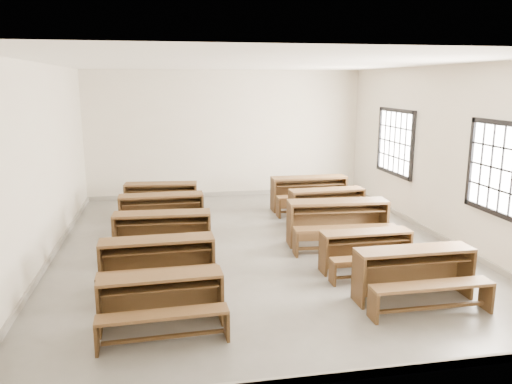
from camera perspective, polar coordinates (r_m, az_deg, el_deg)
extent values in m
plane|color=slate|center=(9.04, 0.00, -6.20)|extent=(8.50, 8.50, 0.00)
cube|color=white|center=(8.57, 0.00, 14.35)|extent=(7.00, 8.50, 0.05)
cube|color=beige|center=(12.81, -3.45, 6.62)|extent=(7.00, 0.05, 3.20)
cube|color=beige|center=(4.66, 9.48, -3.75)|extent=(7.00, 0.05, 3.20)
cube|color=beige|center=(8.74, -23.06, 2.96)|extent=(0.05, 8.50, 3.20)
cube|color=beige|center=(9.89, 20.26, 4.18)|extent=(0.05, 8.50, 3.20)
cube|color=gray|center=(13.06, -3.36, -0.16)|extent=(7.00, 0.04, 0.10)
cube|color=gray|center=(5.29, 8.87, -20.11)|extent=(7.00, 0.04, 0.10)
cube|color=gray|center=(9.09, -22.27, -6.71)|extent=(0.04, 8.50, 0.10)
cube|color=gray|center=(10.21, 19.64, -4.45)|extent=(0.04, 8.50, 0.10)
cube|color=white|center=(8.41, 26.41, 2.33)|extent=(0.02, 1.50, 1.30)
cube|color=black|center=(8.32, 26.76, 7.00)|extent=(0.06, 1.62, 0.08)
cube|color=black|center=(8.53, 25.86, -2.24)|extent=(0.06, 1.62, 0.08)
cube|color=black|center=(9.04, 23.35, 3.22)|extent=(0.06, 0.08, 1.46)
cube|color=white|center=(11.46, 15.69, 5.51)|extent=(0.02, 1.50, 1.30)
cube|color=black|center=(11.40, 15.81, 8.95)|extent=(0.06, 1.62, 0.08)
cube|color=black|center=(11.55, 15.41, 2.11)|extent=(0.06, 1.62, 0.08)
cube|color=black|center=(10.76, 17.43, 4.98)|extent=(0.06, 0.08, 1.46)
cube|color=black|center=(12.17, 13.98, 5.97)|extent=(0.06, 0.08, 1.46)
cube|color=brown|center=(6.09, -10.88, -9.43)|extent=(1.48, 0.43, 0.04)
cube|color=brown|center=(6.37, -10.81, -11.65)|extent=(1.47, 0.10, 0.62)
cube|color=#452D17|center=(6.24, -17.48, -12.52)|extent=(0.05, 0.37, 0.62)
cube|color=#452D17|center=(6.27, -4.07, -11.83)|extent=(0.05, 0.37, 0.62)
cube|color=#452D17|center=(6.12, -10.82, -10.61)|extent=(1.37, 0.33, 0.02)
cube|color=brown|center=(5.79, -10.60, -13.59)|extent=(1.48, 0.32, 0.04)
cube|color=#452D17|center=(5.90, -17.74, -15.55)|extent=(0.05, 0.26, 0.35)
cube|color=#452D17|center=(5.93, -3.37, -14.79)|extent=(0.05, 0.26, 0.35)
cube|color=#452D17|center=(5.91, -10.49, -15.99)|extent=(1.36, 0.10, 0.04)
cube|color=brown|center=(7.23, -11.26, -5.39)|extent=(1.62, 0.44, 0.04)
cube|color=brown|center=(7.51, -11.17, -7.61)|extent=(1.61, 0.08, 0.68)
cube|color=#452D17|center=(7.39, -17.30, -8.31)|extent=(0.05, 0.40, 0.68)
cube|color=#452D17|center=(7.38, -4.99, -7.77)|extent=(0.05, 0.40, 0.68)
cube|color=#452D17|center=(7.25, -11.21, -6.50)|extent=(1.50, 0.34, 0.02)
cube|color=brown|center=(6.86, -11.10, -9.04)|extent=(1.62, 0.32, 0.04)
cube|color=#452D17|center=(6.98, -17.59, -10.88)|extent=(0.05, 0.28, 0.38)
cube|color=#452D17|center=(6.98, -4.48, -10.31)|extent=(0.05, 0.28, 0.38)
cube|color=#452D17|center=(6.98, -11.00, -11.35)|extent=(1.49, 0.08, 0.04)
cube|color=brown|center=(8.60, -10.71, -2.44)|extent=(1.65, 0.49, 0.04)
cube|color=brown|center=(8.87, -10.56, -4.43)|extent=(1.63, 0.12, 0.69)
cube|color=#452D17|center=(8.78, -15.82, -4.88)|extent=(0.06, 0.41, 0.69)
cube|color=#452D17|center=(8.69, -5.35, -4.63)|extent=(0.06, 0.41, 0.69)
cube|color=#452D17|center=(8.61, -10.68, -3.39)|extent=(1.52, 0.38, 0.02)
cube|color=brown|center=(8.20, -10.80, -5.39)|extent=(1.64, 0.37, 0.04)
cube|color=#452D17|center=(8.36, -16.23, -6.89)|extent=(0.05, 0.29, 0.39)
cube|color=#452D17|center=(8.26, -5.19, -6.65)|extent=(0.05, 0.29, 0.39)
cube|color=#452D17|center=(8.30, -10.71, -7.40)|extent=(1.51, 0.12, 0.04)
cube|color=brown|center=(9.98, -10.79, -0.36)|extent=(1.64, 0.43, 0.04)
cube|color=brown|center=(10.25, -10.72, -2.15)|extent=(1.64, 0.06, 0.70)
cube|color=#452D17|center=(10.10, -15.24, -2.59)|extent=(0.05, 0.41, 0.70)
cube|color=#452D17|center=(10.10, -6.18, -2.21)|extent=(0.05, 0.41, 0.70)
cube|color=#452D17|center=(9.99, -10.76, -1.19)|extent=(1.52, 0.33, 0.02)
cube|color=brown|center=(9.57, -10.68, -2.81)|extent=(1.64, 0.31, 0.04)
cube|color=#452D17|center=(9.66, -15.38, -4.23)|extent=(0.05, 0.29, 0.39)
cube|color=#452D17|center=(9.66, -5.89, -3.83)|extent=(0.05, 0.29, 0.39)
cube|color=#452D17|center=(9.65, -10.61, -4.57)|extent=(1.51, 0.07, 0.04)
cube|color=brown|center=(11.25, -10.84, 0.93)|extent=(1.61, 0.54, 0.04)
cube|color=brown|center=(11.50, -10.68, -0.63)|extent=(1.58, 0.19, 0.67)
cube|color=#452D17|center=(11.43, -14.61, -0.90)|extent=(0.08, 0.40, 0.67)
cube|color=#452D17|center=(11.27, -6.87, -0.76)|extent=(0.08, 0.40, 0.67)
cube|color=#452D17|center=(11.26, -10.82, 0.22)|extent=(1.48, 0.43, 0.02)
cube|color=brown|center=(10.84, -11.02, -1.11)|extent=(1.60, 0.42, 0.04)
cube|color=#452D17|center=(11.00, -14.97, -2.22)|extent=(0.07, 0.28, 0.37)
cube|color=#452D17|center=(10.84, -6.93, -2.10)|extent=(0.07, 0.28, 0.37)
cube|color=#452D17|center=(10.91, -10.96, -2.62)|extent=(1.46, 0.19, 0.04)
cube|color=brown|center=(7.02, 17.68, -6.33)|extent=(1.60, 0.41, 0.04)
cube|color=brown|center=(7.29, 16.82, -8.58)|extent=(1.60, 0.05, 0.68)
cube|color=#452D17|center=(6.82, 11.62, -9.77)|extent=(0.04, 0.40, 0.68)
cube|color=#452D17|center=(7.53, 22.79, -8.36)|extent=(0.04, 0.40, 0.68)
cube|color=#452D17|center=(7.05, 17.68, -7.46)|extent=(1.48, 0.31, 0.02)
cube|color=brown|center=(6.72, 19.50, -10.02)|extent=(1.60, 0.29, 0.04)
cube|color=#452D17|center=(6.47, 13.24, -12.56)|extent=(0.04, 0.28, 0.38)
cube|color=#452D17|center=(7.21, 24.84, -10.74)|extent=(0.04, 0.28, 0.38)
cube|color=#452D17|center=(6.84, 19.32, -12.35)|extent=(1.48, 0.06, 0.04)
cube|color=brown|center=(7.92, 12.49, -4.51)|extent=(1.42, 0.37, 0.04)
cube|color=brown|center=(8.16, 11.94, -6.34)|extent=(1.41, 0.05, 0.60)
cube|color=#452D17|center=(7.78, 7.68, -7.11)|extent=(0.04, 0.35, 0.60)
cube|color=#452D17|center=(8.31, 16.77, -6.25)|extent=(0.04, 0.35, 0.60)
cube|color=#452D17|center=(7.94, 12.49, -5.40)|extent=(1.31, 0.28, 0.02)
cube|color=brown|center=(7.63, 13.69, -7.33)|extent=(1.42, 0.26, 0.04)
cube|color=#452D17|center=(7.44, 8.73, -9.14)|extent=(0.04, 0.25, 0.34)
cube|color=#452D17|center=(8.00, 18.16, -8.09)|extent=(0.04, 0.25, 0.34)
cube|color=#452D17|center=(7.72, 13.59, -9.18)|extent=(1.31, 0.06, 0.04)
cube|color=brown|center=(9.10, 9.35, -1.10)|extent=(1.82, 0.56, 0.04)
cube|color=brown|center=(9.39, 8.92, -3.21)|extent=(1.80, 0.16, 0.76)
cube|color=#452D17|center=(9.00, 3.88, -3.76)|extent=(0.07, 0.45, 0.76)
cube|color=#452D17|center=(9.47, 14.37, -3.31)|extent=(0.07, 0.45, 0.76)
cube|color=#452D17|center=(9.11, 9.35, -2.09)|extent=(1.68, 0.44, 0.02)
cube|color=brown|center=(8.67, 10.26, -4.10)|extent=(1.81, 0.43, 0.04)
cube|color=#452D17|center=(8.53, 4.54, -5.87)|extent=(0.07, 0.32, 0.43)
cube|color=#452D17|center=(9.03, 15.55, -5.27)|extent=(0.07, 0.32, 0.43)
cube|color=#452D17|center=(8.77, 10.18, -6.21)|extent=(1.66, 0.16, 0.04)
cube|color=brown|center=(10.52, 8.10, 0.23)|extent=(1.59, 0.46, 0.04)
cube|color=brown|center=(10.76, 7.71, -1.42)|extent=(1.58, 0.11, 0.67)
cube|color=#452D17|center=(10.35, 4.06, -1.88)|extent=(0.06, 0.40, 0.67)
cube|color=#452D17|center=(10.89, 11.82, -1.40)|extent=(0.06, 0.40, 0.67)
cube|color=#452D17|center=(10.53, 8.11, -0.52)|extent=(1.47, 0.36, 0.02)
cube|color=brown|center=(10.15, 9.02, -1.96)|extent=(1.59, 0.35, 0.04)
cube|color=#452D17|center=(9.95, 4.86, -3.38)|extent=(0.05, 0.28, 0.37)
cube|color=#452D17|center=(10.51, 12.88, -2.79)|extent=(0.05, 0.28, 0.37)
cube|color=#452D17|center=(10.23, 8.96, -3.56)|extent=(1.46, 0.11, 0.04)
cube|color=brown|center=(11.50, 6.08, 1.66)|extent=(1.73, 0.44, 0.04)
cube|color=brown|center=(11.76, 5.76, -0.03)|extent=(1.73, 0.06, 0.73)
cube|color=#452D17|center=(11.36, 1.97, -0.41)|extent=(0.05, 0.43, 0.73)
cube|color=#452D17|center=(11.84, 9.94, -0.06)|extent=(0.05, 0.43, 0.73)
cube|color=#452D17|center=(11.50, 6.09, 0.90)|extent=(1.60, 0.33, 0.02)
cube|color=brown|center=(11.07, 6.83, -0.49)|extent=(1.73, 0.31, 0.04)
cube|color=#452D17|center=(10.90, 2.57, -1.84)|extent=(0.05, 0.30, 0.41)
cube|color=#452D17|center=(11.40, 10.84, -1.42)|extent=(0.05, 0.30, 0.41)
cube|color=#452D17|center=(11.14, 6.79, -2.12)|extent=(1.60, 0.07, 0.04)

